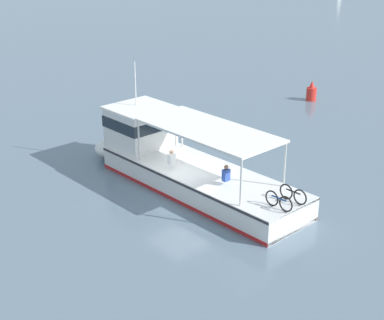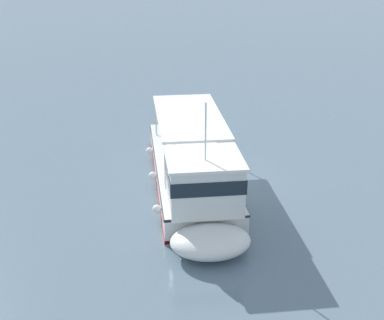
% 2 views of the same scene
% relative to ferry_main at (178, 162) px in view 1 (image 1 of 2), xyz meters
% --- Properties ---
extents(ground_plane, '(400.00, 400.00, 0.00)m').
position_rel_ferry_main_xyz_m(ground_plane, '(1.16, -0.84, -1.01)').
color(ground_plane, slate).
extents(ferry_main, '(12.94, 3.90, 5.32)m').
position_rel_ferry_main_xyz_m(ferry_main, '(0.00, 0.00, 0.00)').
color(ferry_main, white).
rests_on(ferry_main, ground).
extents(channel_buoy, '(0.70, 0.70, 1.40)m').
position_rel_ferry_main_xyz_m(channel_buoy, '(-4.54, 15.82, -0.45)').
color(channel_buoy, red).
rests_on(channel_buoy, ground).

